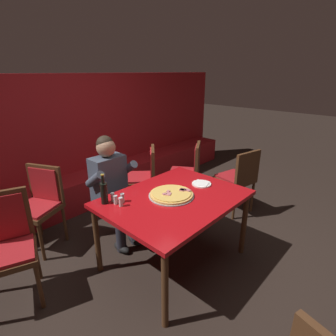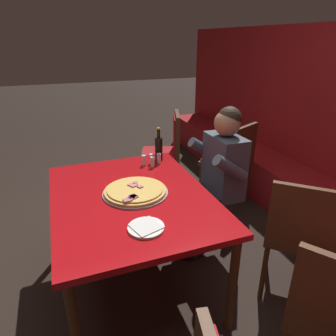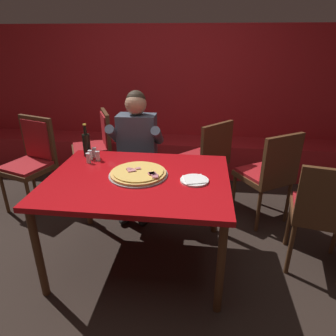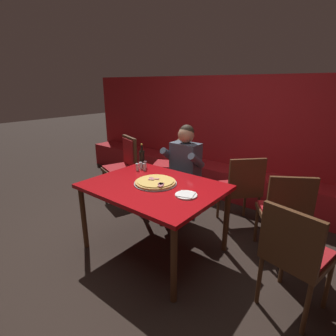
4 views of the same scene
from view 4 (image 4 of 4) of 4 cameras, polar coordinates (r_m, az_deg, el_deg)
name	(u,v)px [view 4 (image 4 of 4)]	position (r m, az deg, el deg)	size (l,w,h in m)	color
ground_plane	(155,248)	(3.10, -2.91, -16.96)	(24.00, 24.00, 0.00)	black
booth_wall_panel	(242,136)	(4.49, 15.79, 6.70)	(6.80, 0.16, 1.90)	#A3191E
booth_bench	(230,183)	(4.40, 13.33, -3.11)	(6.46, 0.48, 0.46)	#A3191E
main_dining_table	(154,191)	(2.76, -3.14, -5.08)	(1.37, 1.05, 0.77)	#4C2D19
pizza	(155,182)	(2.76, -2.75, -3.10)	(0.45, 0.45, 0.05)	#9E9EA3
plate_white_paper	(186,195)	(2.48, 3.98, -5.88)	(0.21, 0.21, 0.02)	white
beer_bottle	(142,158)	(3.32, -5.68, 2.19)	(0.07, 0.07, 0.29)	black
shaker_red_pepper_flakes	(141,166)	(3.24, -5.95, 0.47)	(0.04, 0.04, 0.09)	silver
shaker_parmesan	(145,165)	(3.28, -5.01, 0.69)	(0.04, 0.04, 0.09)	silver
shaker_black_pepper	(137,167)	(3.19, -6.72, 0.16)	(0.04, 0.04, 0.09)	silver
shaker_oregano	(144,167)	(3.19, -5.23, 0.18)	(0.04, 0.04, 0.09)	silver
diner_seated_blue_shirt	(182,169)	(3.42, 2.98, -0.26)	(0.53, 0.53, 1.27)	black
dining_chair_side_aisle	(171,162)	(4.24, 0.70, 1.31)	(0.59, 0.59, 0.94)	#4C2D19
dining_chair_far_right	(295,251)	(2.29, 25.90, -15.92)	(0.52, 0.52, 0.94)	#4C2D19
dining_chair_near_right	(285,210)	(2.93, 24.05, -8.27)	(0.61, 0.61, 0.95)	#4C2D19
dining_chair_by_booth	(123,163)	(4.18, -9.71, 1.00)	(0.56, 0.56, 0.99)	#4C2D19
dining_chair_near_left	(242,186)	(3.37, 15.71, -3.72)	(0.62, 0.62, 0.95)	#4C2D19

